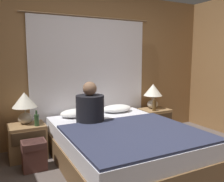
{
  "coord_description": "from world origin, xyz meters",
  "views": [
    {
      "loc": [
        -1.51,
        -1.91,
        1.43
      ],
      "look_at": [
        0.0,
        1.05,
        0.95
      ],
      "focal_mm": 38.0,
      "sensor_mm": 36.0,
      "label": 1
    }
  ],
  "objects_px": {
    "lamp_left": "(25,104)",
    "pillow_right": "(117,108)",
    "beer_bottle_on_right_stand": "(154,106)",
    "nightstand_left": "(27,141)",
    "person_left_in_bed": "(90,107)",
    "handbag_on_floor": "(171,135)",
    "backpack_on_floor": "(34,153)",
    "nightstand_right": "(155,122)",
    "pillow_left": "(77,113)",
    "lamp_right": "(153,93)",
    "beer_bottle_on_left_stand": "(37,120)",
    "bed": "(122,146)"
  },
  "relations": [
    {
      "from": "nightstand_left",
      "to": "person_left_in_bed",
      "type": "bearing_deg",
      "value": -22.66
    },
    {
      "from": "beer_bottle_on_right_stand",
      "to": "backpack_on_floor",
      "type": "relative_size",
      "value": 0.62
    },
    {
      "from": "bed",
      "to": "beer_bottle_on_left_stand",
      "type": "relative_size",
      "value": 9.5
    },
    {
      "from": "lamp_right",
      "to": "pillow_left",
      "type": "height_order",
      "value": "lamp_right"
    },
    {
      "from": "lamp_right",
      "to": "handbag_on_floor",
      "type": "distance_m",
      "value": 0.83
    },
    {
      "from": "nightstand_right",
      "to": "beer_bottle_on_left_stand",
      "type": "bearing_deg",
      "value": -177.01
    },
    {
      "from": "pillow_left",
      "to": "person_left_in_bed",
      "type": "height_order",
      "value": "person_left_in_bed"
    },
    {
      "from": "lamp_left",
      "to": "beer_bottle_on_left_stand",
      "type": "height_order",
      "value": "lamp_left"
    },
    {
      "from": "person_left_in_bed",
      "to": "handbag_on_floor",
      "type": "xyz_separation_m",
      "value": [
        1.41,
        -0.11,
        -0.6
      ]
    },
    {
      "from": "nightstand_right",
      "to": "pillow_left",
      "type": "height_order",
      "value": "pillow_left"
    },
    {
      "from": "nightstand_right",
      "to": "backpack_on_floor",
      "type": "height_order",
      "value": "nightstand_right"
    },
    {
      "from": "nightstand_right",
      "to": "pillow_left",
      "type": "bearing_deg",
      "value": 177.87
    },
    {
      "from": "lamp_left",
      "to": "beer_bottle_on_right_stand",
      "type": "height_order",
      "value": "lamp_left"
    },
    {
      "from": "lamp_left",
      "to": "beer_bottle_on_right_stand",
      "type": "distance_m",
      "value": 2.15
    },
    {
      "from": "person_left_in_bed",
      "to": "handbag_on_floor",
      "type": "height_order",
      "value": "person_left_in_bed"
    },
    {
      "from": "nightstand_right",
      "to": "person_left_in_bed",
      "type": "relative_size",
      "value": 0.85
    },
    {
      "from": "pillow_right",
      "to": "beer_bottle_on_left_stand",
      "type": "height_order",
      "value": "beer_bottle_on_left_stand"
    },
    {
      "from": "lamp_right",
      "to": "beer_bottle_on_right_stand",
      "type": "xyz_separation_m",
      "value": [
        -0.1,
        -0.18,
        -0.2
      ]
    },
    {
      "from": "pillow_right",
      "to": "backpack_on_floor",
      "type": "distance_m",
      "value": 1.56
    },
    {
      "from": "lamp_left",
      "to": "backpack_on_floor",
      "type": "xyz_separation_m",
      "value": [
        0.03,
        -0.49,
        -0.56
      ]
    },
    {
      "from": "nightstand_left",
      "to": "lamp_right",
      "type": "relative_size",
      "value": 1.11
    },
    {
      "from": "bed",
      "to": "backpack_on_floor",
      "type": "height_order",
      "value": "bed"
    },
    {
      "from": "pillow_right",
      "to": "pillow_left",
      "type": "bearing_deg",
      "value": 180.0
    },
    {
      "from": "pillow_right",
      "to": "backpack_on_floor",
      "type": "xyz_separation_m",
      "value": [
        -1.45,
        -0.47,
        -0.35
      ]
    },
    {
      "from": "beer_bottle_on_right_stand",
      "to": "handbag_on_floor",
      "type": "distance_m",
      "value": 0.57
    },
    {
      "from": "backpack_on_floor",
      "to": "handbag_on_floor",
      "type": "height_order",
      "value": "handbag_on_floor"
    },
    {
      "from": "pillow_right",
      "to": "beer_bottle_on_right_stand",
      "type": "relative_size",
      "value": 2.2
    },
    {
      "from": "lamp_right",
      "to": "pillow_right",
      "type": "distance_m",
      "value": 0.79
    },
    {
      "from": "pillow_right",
      "to": "nightstand_left",
      "type": "bearing_deg",
      "value": -177.87
    },
    {
      "from": "nightstand_left",
      "to": "person_left_in_bed",
      "type": "xyz_separation_m",
      "value": [
        0.83,
        -0.34,
        0.48
      ]
    },
    {
      "from": "lamp_right",
      "to": "pillow_right",
      "type": "bearing_deg",
      "value": -178.7
    },
    {
      "from": "pillow_left",
      "to": "beer_bottle_on_right_stand",
      "type": "xyz_separation_m",
      "value": [
        1.37,
        -0.17,
        0.02
      ]
    },
    {
      "from": "person_left_in_bed",
      "to": "beer_bottle_on_right_stand",
      "type": "distance_m",
      "value": 1.34
    },
    {
      "from": "bed",
      "to": "nightstand_left",
      "type": "distance_m",
      "value": 1.36
    },
    {
      "from": "beer_bottle_on_right_stand",
      "to": "backpack_on_floor",
      "type": "xyz_separation_m",
      "value": [
        -2.11,
        -0.31,
        -0.36
      ]
    },
    {
      "from": "nightstand_right",
      "to": "beer_bottle_on_right_stand",
      "type": "relative_size",
      "value": 2.13
    },
    {
      "from": "person_left_in_bed",
      "to": "lamp_left",
      "type": "bearing_deg",
      "value": 153.23
    },
    {
      "from": "pillow_left",
      "to": "backpack_on_floor",
      "type": "distance_m",
      "value": 0.94
    },
    {
      "from": "bed",
      "to": "lamp_left",
      "type": "xyz_separation_m",
      "value": [
        -1.12,
        0.84,
        0.53
      ]
    },
    {
      "from": "lamp_left",
      "to": "backpack_on_floor",
      "type": "distance_m",
      "value": 0.75
    },
    {
      "from": "person_left_in_bed",
      "to": "beer_bottle_on_left_stand",
      "type": "height_order",
      "value": "person_left_in_bed"
    },
    {
      "from": "nightstand_right",
      "to": "lamp_left",
      "type": "xyz_separation_m",
      "value": [
        -2.24,
        0.07,
        0.53
      ]
    },
    {
      "from": "lamp_left",
      "to": "pillow_right",
      "type": "distance_m",
      "value": 1.49
    },
    {
      "from": "beer_bottle_on_left_stand",
      "to": "beer_bottle_on_right_stand",
      "type": "xyz_separation_m",
      "value": [
        2.01,
        0.0,
        0.01
      ]
    },
    {
      "from": "bed",
      "to": "lamp_right",
      "type": "height_order",
      "value": "lamp_right"
    },
    {
      "from": "handbag_on_floor",
      "to": "backpack_on_floor",
      "type": "bearing_deg",
      "value": 179.13
    },
    {
      "from": "beer_bottle_on_left_stand",
      "to": "handbag_on_floor",
      "type": "xyz_separation_m",
      "value": [
        2.11,
        -0.34,
        -0.44
      ]
    },
    {
      "from": "bed",
      "to": "backpack_on_floor",
      "type": "relative_size",
      "value": 5.49
    },
    {
      "from": "backpack_on_floor",
      "to": "beer_bottle_on_left_stand",
      "type": "bearing_deg",
      "value": 72.27
    },
    {
      "from": "nightstand_left",
      "to": "pillow_left",
      "type": "height_order",
      "value": "pillow_left"
    }
  ]
}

